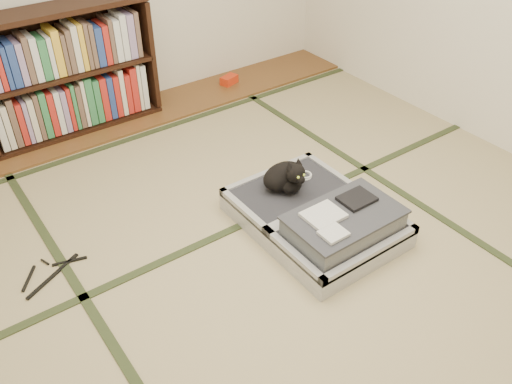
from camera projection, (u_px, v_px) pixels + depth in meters
floor at (286, 262)px, 2.97m from camera, size 4.50×4.50×0.00m
wood_strip at (129, 117)px, 4.27m from camera, size 4.00×0.50×0.02m
red_item at (229, 80)px, 4.72m from camera, size 0.17×0.13×0.07m
tatami_borders at (236, 216)px, 3.29m from camera, size 4.00×4.50×0.01m
bookcase at (67, 74)px, 3.88m from camera, size 1.27×0.29×0.92m
suitcase at (319, 218)px, 3.13m from camera, size 0.71×0.95×0.28m
cat at (286, 177)px, 3.23m from camera, size 0.32×0.32×0.25m
cable_coil at (305, 175)px, 3.39m from camera, size 0.10×0.10×0.02m
hanger at (51, 272)px, 2.90m from camera, size 0.37×0.26×0.01m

